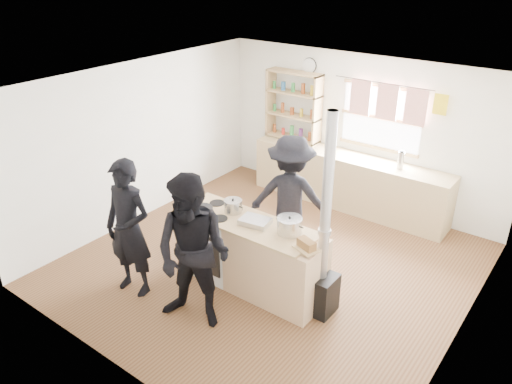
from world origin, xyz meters
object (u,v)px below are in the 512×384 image
thermos (401,160)px  bread_board (306,245)px  skillet_greens (202,209)px  person_near_left (129,229)px  person_far (291,197)px  person_near_right (193,253)px  flue_heater (322,265)px  stockpot_counter (290,225)px  roast_tray (255,221)px  stockpot_stove (233,206)px  cooking_island (256,257)px

thermos → bread_board: (0.08, -2.88, -0.06)m
skillet_greens → person_near_left: 0.93m
person_far → person_near_right: bearing=66.0°
flue_heater → person_near_right: size_ratio=1.35×
stockpot_counter → thermos: bearing=84.3°
stockpot_counter → person_near_right: person_near_right is taller
person_near_left → flue_heater: bearing=18.0°
roast_tray → bread_board: (0.80, -0.12, 0.01)m
stockpot_stove → bread_board: bearing=-9.4°
cooking_island → person_near_right: (-0.17, -0.92, 0.46)m
bread_board → flue_heater: (0.11, 0.20, -0.33)m
flue_heater → person_near_left: 2.36m
stockpot_counter → skillet_greens: bearing=-169.8°
stockpot_stove → flue_heater: bearing=0.2°
stockpot_stove → person_near_left: size_ratio=0.13×
roast_tray → person_near_left: bearing=-141.5°
stockpot_stove → stockpot_counter: bearing=-0.8°
bread_board → thermos: bearing=91.6°
stockpot_counter → bread_board: stockpot_counter is taller
skillet_greens → bread_board: 1.55m
stockpot_counter → person_near_right: (-0.61, -1.00, -0.10)m
skillet_greens → bread_board: bearing=1.0°
stockpot_counter → person_near_left: 1.95m
stockpot_counter → flue_heater: size_ratio=0.12×
skillet_greens → bread_board: (1.55, 0.03, 0.02)m
person_near_right → stockpot_counter: bearing=44.8°
stockpot_counter → person_far: (-0.55, 0.87, -0.15)m
thermos → stockpot_counter: 2.70m
skillet_greens → person_far: 1.27m
stockpot_stove → person_near_right: bearing=-75.8°
cooking_island → thermos: bearing=75.8°
person_far → stockpot_stove: bearing=47.8°
cooking_island → person_far: bearing=96.9°
cooking_island → stockpot_counter: stockpot_counter is taller
skillet_greens → roast_tray: size_ratio=0.94×
flue_heater → stockpot_counter: bearing=-178.1°
cooking_island → stockpot_counter: 0.72m
thermos → roast_tray: bearing=-104.6°
thermos → bread_board: thermos is taller
stockpot_stove → person_near_left: 1.31m
thermos → person_far: (-0.82, -1.82, -0.15)m
flue_heater → person_near_right: (-1.06, -1.01, 0.28)m
stockpot_counter → cooking_island: bearing=-169.4°
stockpot_counter → stockpot_stove: bearing=179.2°
roast_tray → person_near_right: bearing=-99.5°
flue_heater → bread_board: bearing=-117.4°
cooking_island → person_near_right: 1.04m
bread_board → person_near_left: person_near_left is taller
thermos → person_near_left: bearing=-117.4°
stockpot_stove → cooking_island: bearing=-12.3°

